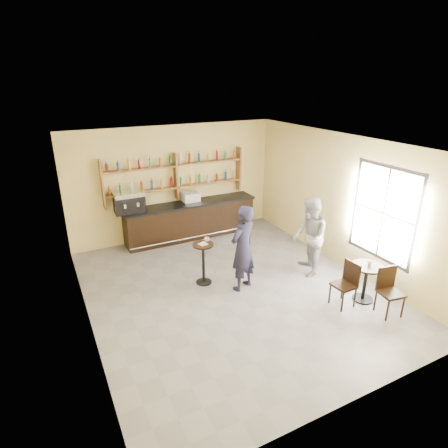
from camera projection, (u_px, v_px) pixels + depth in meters
name	position (u px, v px, depth m)	size (l,w,h in m)	color
floor	(232.00, 290.00, 8.31)	(7.00, 7.00, 0.00)	slate
ceiling	(234.00, 145.00, 7.13)	(7.00, 7.00, 0.00)	white
wall_back	(175.00, 182.00, 10.62)	(7.00, 7.00, 0.00)	#EFD888
wall_front	(361.00, 311.00, 4.82)	(7.00, 7.00, 0.00)	#EFD888
wall_left	(80.00, 251.00, 6.46)	(7.00, 7.00, 0.00)	#EFD888
wall_right	(343.00, 202.00, 8.98)	(7.00, 7.00, 0.00)	#EFD888
window_pane	(383.00, 213.00, 7.95)	(2.00, 2.00, 0.00)	white
window_frame	(383.00, 213.00, 7.95)	(0.04, 1.70, 2.10)	black
shelf_unit	(176.00, 176.00, 10.44)	(4.00, 0.26, 1.40)	brown
liquor_bottles	(176.00, 170.00, 10.37)	(3.68, 0.10, 1.00)	#8C5919
bar_counter	(191.00, 220.00, 10.86)	(3.88, 0.76, 1.05)	black
espresso_machine	(129.00, 202.00, 9.84)	(0.78, 0.50, 0.56)	black
pastry_case	(191.00, 198.00, 10.62)	(0.48, 0.38, 0.29)	silver
pedestal_table	(203.00, 264.00, 8.42)	(0.47, 0.47, 0.97)	black
napkin	(203.00, 244.00, 8.24)	(0.17, 0.17, 0.00)	white
donut	(204.00, 243.00, 8.23)	(0.11, 0.11, 0.04)	#DFA351
cup_pedestal	(207.00, 239.00, 8.37)	(0.11, 0.11, 0.09)	white
man_main	(243.00, 248.00, 8.04)	(0.71, 0.46, 1.94)	black
cafe_table	(365.00, 283.00, 7.80)	(0.64, 0.64, 0.81)	black
cup_cafe	(370.00, 263.00, 7.65)	(0.09, 0.09, 0.09)	white
chair_west	(344.00, 285.00, 7.58)	(0.41, 0.41, 0.96)	black
chair_south	(391.00, 293.00, 7.29)	(0.42, 0.42, 0.97)	black
patron_second	(309.00, 237.00, 8.68)	(0.92, 0.71, 1.88)	#97979C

